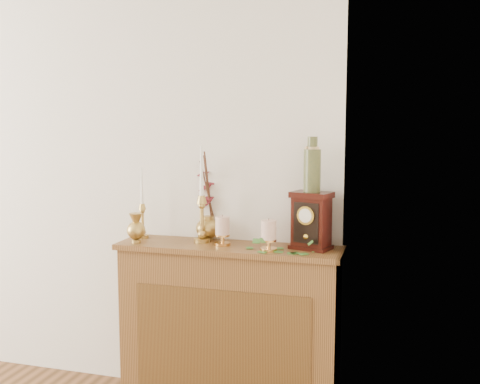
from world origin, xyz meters
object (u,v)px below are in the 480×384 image
(candlestick_left, at_px, (142,215))
(ceramic_vase, at_px, (312,167))
(candlestick_center, at_px, (202,211))
(bud_vase, at_px, (136,228))
(mantel_clock, at_px, (311,221))
(ginger_jar, at_px, (207,199))

(candlestick_left, height_order, ceramic_vase, ceramic_vase)
(candlestick_center, relative_size, bud_vase, 3.25)
(candlestick_center, relative_size, mantel_clock, 1.77)
(bud_vase, bearing_deg, ginger_jar, 34.46)
(mantel_clock, bearing_deg, candlestick_center, -162.21)
(bud_vase, relative_size, mantel_clock, 0.55)
(ginger_jar, xyz_separation_m, mantel_clock, (0.62, -0.11, -0.08))
(candlestick_center, distance_m, mantel_clock, 0.61)
(candlestick_left, relative_size, candlestick_center, 0.76)
(candlestick_center, height_order, mantel_clock, candlestick_center)
(bud_vase, relative_size, ceramic_vase, 0.58)
(candlestick_left, relative_size, ginger_jar, 0.81)
(ginger_jar, xyz_separation_m, ceramic_vase, (0.62, -0.11, 0.21))
(bud_vase, distance_m, ceramic_vase, 1.03)
(candlestick_center, relative_size, ginger_jar, 1.06)
(bud_vase, bearing_deg, mantel_clock, 7.05)
(bud_vase, distance_m, ginger_jar, 0.44)
(bud_vase, height_order, ceramic_vase, ceramic_vase)
(candlestick_left, bearing_deg, mantel_clock, -1.24)
(ginger_jar, height_order, mantel_clock, ginger_jar)
(candlestick_center, xyz_separation_m, ceramic_vase, (0.61, 0.01, 0.26))
(mantel_clock, xyz_separation_m, ceramic_vase, (0.00, 0.00, 0.28))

